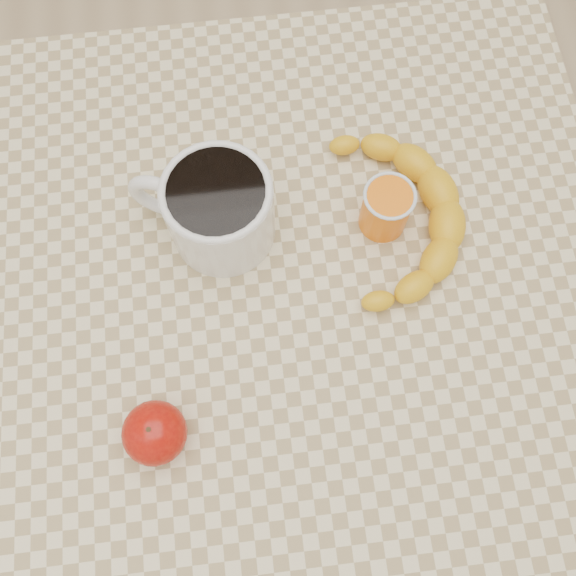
{
  "coord_description": "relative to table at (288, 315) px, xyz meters",
  "views": [
    {
      "loc": [
        -0.03,
        -0.23,
        1.46
      ],
      "look_at": [
        0.0,
        0.0,
        0.77
      ],
      "focal_mm": 40.0,
      "sensor_mm": 36.0,
      "label": 1
    }
  ],
  "objects": [
    {
      "name": "coffee_mug",
      "position": [
        -0.07,
        0.09,
        0.14
      ],
      "size": [
        0.18,
        0.16,
        0.1
      ],
      "color": "silver",
      "rests_on": "table"
    },
    {
      "name": "ground",
      "position": [
        0.0,
        0.0,
        -0.66
      ],
      "size": [
        3.0,
        3.0,
        0.0
      ],
      "primitive_type": "plane",
      "color": "tan",
      "rests_on": "ground"
    },
    {
      "name": "banana",
      "position": [
        0.14,
        0.07,
        0.11
      ],
      "size": [
        0.26,
        0.32,
        0.04
      ],
      "primitive_type": null,
      "rotation": [
        0.0,
        0.0,
        -0.13
      ],
      "color": "yellow",
      "rests_on": "table"
    },
    {
      "name": "orange_juice_glass",
      "position": [
        0.12,
        0.08,
        0.12
      ],
      "size": [
        0.06,
        0.06,
        0.07
      ],
      "color": "orange",
      "rests_on": "table"
    },
    {
      "name": "table",
      "position": [
        0.0,
        0.0,
        0.0
      ],
      "size": [
        0.8,
        0.8,
        0.75
      ],
      "color": "beige",
      "rests_on": "ground"
    },
    {
      "name": "apple",
      "position": [
        -0.16,
        -0.14,
        0.12
      ],
      "size": [
        0.08,
        0.08,
        0.06
      ],
      "color": "#860704",
      "rests_on": "table"
    }
  ]
}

